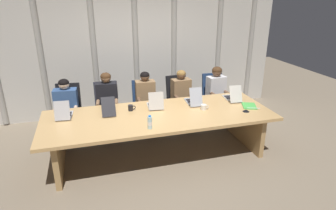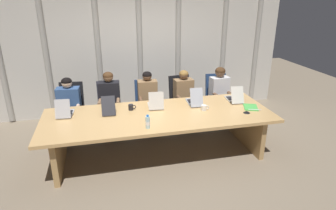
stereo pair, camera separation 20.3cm
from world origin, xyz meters
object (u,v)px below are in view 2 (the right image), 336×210
(person_left_end, at_px, (68,105))
(coffee_mug_far, at_px, (131,107))
(laptop_left_end, at_px, (65,112))
(office_chair_left_mid, at_px, (110,113))
(office_chair_center, at_px, (147,110))
(person_left_mid, at_px, (109,100))
(office_chair_right_end, at_px, (217,103))
(water_bottle_primary, at_px, (148,122))
(person_center, at_px, (148,98))
(conference_mic_left_side, at_px, (247,112))
(office_chair_right_mid, at_px, (182,106))
(person_right_end, at_px, (221,92))
(laptop_right_mid, at_px, (194,100))
(laptop_left_mid, at_px, (109,108))
(person_right_mid, at_px, (185,96))
(spiral_notepad, at_px, (251,107))
(office_chair_left_end, at_px, (72,115))
(laptop_center, at_px, (156,104))
(coffee_mug_near, at_px, (204,108))
(laptop_right_end, at_px, (234,98))

(person_left_end, bearing_deg, coffee_mug_far, 61.33)
(laptop_left_end, bearing_deg, office_chair_left_mid, -34.18)
(office_chair_left_mid, height_order, office_chair_center, office_chair_left_mid)
(person_left_end, relative_size, person_left_mid, 0.95)
(office_chair_center, relative_size, coffee_mug_far, 7.37)
(office_chair_center, distance_m, person_left_end, 1.50)
(office_chair_right_end, height_order, water_bottle_primary, office_chair_right_end)
(person_center, xyz_separation_m, conference_mic_left_side, (1.40, -1.28, 0.10))
(office_chair_right_mid, xyz_separation_m, person_right_end, (0.78, -0.16, 0.30))
(laptop_right_mid, relative_size, office_chair_center, 0.51)
(laptop_left_mid, bearing_deg, person_left_mid, -0.96)
(office_chair_left_mid, height_order, water_bottle_primary, office_chair_left_mid)
(person_left_end, distance_m, person_right_mid, 2.21)
(office_chair_center, bearing_deg, office_chair_right_mid, 93.78)
(person_left_mid, bearing_deg, laptop_right_mid, 70.29)
(water_bottle_primary, xyz_separation_m, spiral_notepad, (1.83, 0.38, -0.08))
(office_chair_center, bearing_deg, office_chair_left_end, -86.64)
(office_chair_left_mid, relative_size, coffee_mug_far, 7.58)
(person_right_mid, relative_size, conference_mic_left_side, 10.37)
(laptop_left_end, bearing_deg, laptop_center, -83.90)
(laptop_left_mid, relative_size, person_left_end, 0.43)
(laptop_left_mid, height_order, coffee_mug_near, laptop_left_mid)
(laptop_left_mid, distance_m, office_chair_right_mid, 1.77)
(office_chair_right_mid, bearing_deg, office_chair_right_end, 83.79)
(office_chair_right_mid, relative_size, coffee_mug_far, 7.72)
(laptop_center, height_order, person_left_end, person_left_end)
(laptop_center, height_order, person_left_mid, person_left_mid)
(office_chair_left_mid, distance_m, office_chair_right_mid, 1.46)
(laptop_right_mid, bearing_deg, office_chair_center, 44.56)
(office_chair_left_end, height_order, person_left_end, person_left_end)
(person_left_end, distance_m, person_right_end, 2.97)
(office_chair_right_end, distance_m, water_bottle_primary, 2.44)
(water_bottle_primary, distance_m, spiral_notepad, 1.87)
(person_left_end, relative_size, person_right_mid, 1.00)
(conference_mic_left_side, bearing_deg, laptop_left_mid, 164.77)
(laptop_left_mid, height_order, laptop_center, laptop_center)
(conference_mic_left_side, bearing_deg, person_left_mid, 148.90)
(office_chair_left_end, relative_size, coffee_mug_near, 7.10)
(laptop_right_mid, distance_m, office_chair_right_end, 1.24)
(laptop_left_mid, bearing_deg, laptop_left_end, 93.42)
(office_chair_right_end, relative_size, water_bottle_primary, 4.70)
(laptop_left_mid, height_order, person_right_mid, person_right_mid)
(office_chair_right_end, bearing_deg, water_bottle_primary, -43.74)
(laptop_right_mid, relative_size, office_chair_left_mid, 0.49)
(office_chair_left_mid, xyz_separation_m, spiral_notepad, (2.30, -1.25, 0.38))
(person_left_mid, height_order, person_center, person_left_mid)
(laptop_right_end, xyz_separation_m, person_right_end, (0.06, 0.70, -0.12))
(person_center, bearing_deg, person_right_mid, 93.32)
(laptop_right_mid, bearing_deg, laptop_left_mid, 94.70)
(coffee_mug_far, bearing_deg, laptop_left_mid, 175.76)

